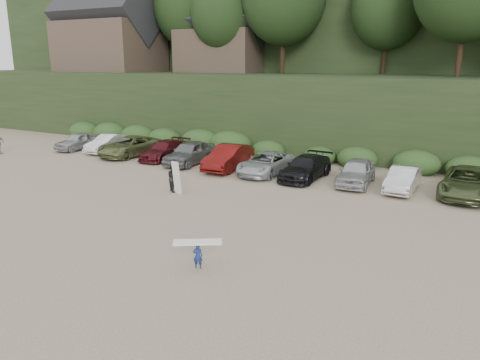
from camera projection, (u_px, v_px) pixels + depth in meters
The scene contains 5 objects.
ground at pixel (188, 218), 21.98m from camera, with size 120.00×120.00×0.00m, color tan.
hillside_backdrop at pixel (374, 21), 49.93m from camera, with size 90.00×41.50×28.00m.
parked_cars at pixel (289, 164), 29.81m from camera, with size 39.42×5.93×1.64m.
child_surfer at pixel (198, 250), 16.52m from camera, with size 1.71×1.30×1.02m.
adult_surfer at pixel (174, 178), 26.15m from camera, with size 1.22×0.97×1.84m.
Camera 1 is at (12.02, -17.19, 7.22)m, focal length 35.00 mm.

